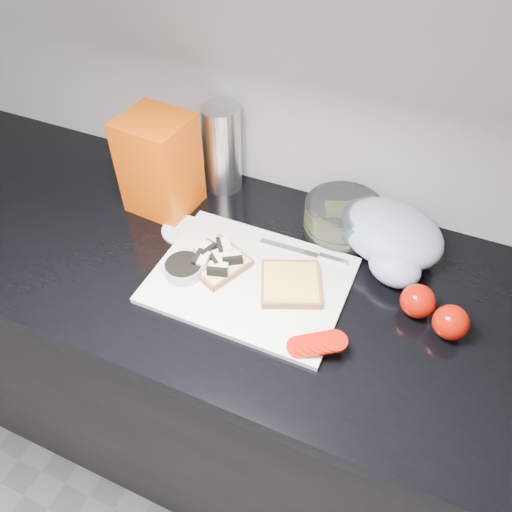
{
  "coord_description": "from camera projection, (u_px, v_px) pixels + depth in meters",
  "views": [
    {
      "loc": [
        0.24,
        0.53,
        1.69
      ],
      "look_at": [
        -0.05,
        1.19,
        0.95
      ],
      "focal_mm": 35.0,
      "sensor_mm": 36.0,
      "label": 1
    }
  ],
  "objects": [
    {
      "name": "base_cabinet",
      "position": [
        275.0,
        389.0,
        1.4
      ],
      "size": [
        3.5,
        0.6,
        0.86
      ],
      "primitive_type": "cube",
      "color": "black",
      "rests_on": "ground"
    },
    {
      "name": "countertop",
      "position": [
        280.0,
        284.0,
        1.08
      ],
      "size": [
        3.5,
        0.64,
        0.04
      ],
      "primitive_type": "cube",
      "color": "black",
      "rests_on": "base_cabinet"
    },
    {
      "name": "cutting_board",
      "position": [
        250.0,
        280.0,
        1.05
      ],
      "size": [
        0.4,
        0.3,
        0.01
      ],
      "primitive_type": "cube",
      "color": "silver",
      "rests_on": "countertop"
    },
    {
      "name": "bread_left",
      "position": [
        217.0,
        260.0,
        1.07
      ],
      "size": [
        0.16,
        0.16,
        0.04
      ],
      "rotation": [
        0.0,
        0.0,
        -0.4
      ],
      "color": "#F8E9AF",
      "rests_on": "cutting_board"
    },
    {
      "name": "bread_right",
      "position": [
        291.0,
        284.0,
        1.03
      ],
      "size": [
        0.16,
        0.16,
        0.02
      ],
      "rotation": [
        0.0,
        0.0,
        0.4
      ],
      "color": "#F8E9AF",
      "rests_on": "cutting_board"
    },
    {
      "name": "tomato_slices",
      "position": [
        317.0,
        344.0,
        0.92
      ],
      "size": [
        0.12,
        0.09,
        0.02
      ],
      "rotation": [
        0.0,
        0.0,
        -0.04
      ],
      "color": "#A41003",
      "rests_on": "cutting_board"
    },
    {
      "name": "knife",
      "position": [
        314.0,
        254.0,
        1.09
      ],
      "size": [
        0.2,
        0.02,
        0.01
      ],
      "rotation": [
        0.0,
        0.0,
        0.03
      ],
      "color": "silver",
      "rests_on": "cutting_board"
    },
    {
      "name": "seed_tub",
      "position": [
        184.0,
        270.0,
        1.05
      ],
      "size": [
        0.08,
        0.08,
        0.04
      ],
      "color": "#9FA5A4",
      "rests_on": "countertop"
    },
    {
      "name": "tub_lid",
      "position": [
        183.0,
        230.0,
        1.16
      ],
      "size": [
        0.13,
        0.13,
        0.01
      ],
      "primitive_type": "cylinder",
      "rotation": [
        0.0,
        0.0,
        0.34
      ],
      "color": "silver",
      "rests_on": "countertop"
    },
    {
      "name": "glass_bowl",
      "position": [
        343.0,
        218.0,
        1.14
      ],
      "size": [
        0.18,
        0.18,
        0.07
      ],
      "rotation": [
        0.0,
        0.0,
        0.41
      ],
      "color": "silver",
      "rests_on": "countertop"
    },
    {
      "name": "bread_bag",
      "position": [
        160.0,
        164.0,
        1.15
      ],
      "size": [
        0.16,
        0.15,
        0.23
      ],
      "primitive_type": "cube",
      "rotation": [
        0.0,
        0.0,
        -0.08
      ],
      "color": "#D43803",
      "rests_on": "countertop"
    },
    {
      "name": "steel_canister",
      "position": [
        222.0,
        149.0,
        1.21
      ],
      "size": [
        0.09,
        0.09,
        0.22
      ],
      "primitive_type": "cylinder",
      "color": "silver",
      "rests_on": "countertop"
    },
    {
      "name": "grocery_bag",
      "position": [
        392.0,
        237.0,
        1.08
      ],
      "size": [
        0.29,
        0.28,
        0.1
      ],
      "rotation": [
        0.0,
        0.0,
        -0.36
      ],
      "color": "#A8B8CF",
      "rests_on": "countertop"
    },
    {
      "name": "whole_tomatoes",
      "position": [
        434.0,
        312.0,
        0.96
      ],
      "size": [
        0.14,
        0.1,
        0.07
      ],
      "rotation": [
        0.0,
        0.0,
        -0.06
      ],
      "color": "#A41003",
      "rests_on": "countertop"
    }
  ]
}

